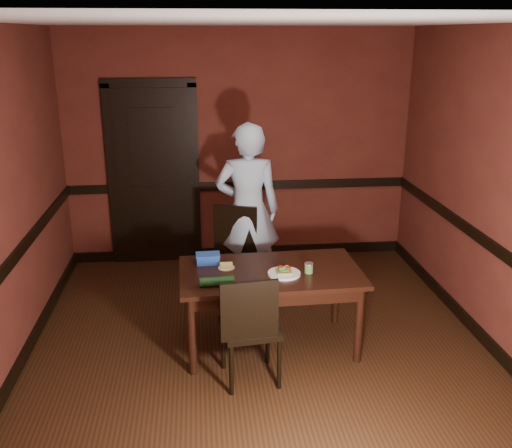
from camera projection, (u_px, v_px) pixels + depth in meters
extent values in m
cube|color=black|center=(260.00, 351.00, 4.94)|extent=(4.00, 4.50, 0.01)
cube|color=silver|center=(261.00, 22.00, 4.08)|extent=(4.00, 4.50, 0.01)
cube|color=#56231A|center=(239.00, 148.00, 6.64)|extent=(4.00, 0.02, 2.70)
cube|color=#56231A|center=(320.00, 352.00, 2.39)|extent=(4.00, 0.02, 2.70)
cube|color=#56231A|center=(501.00, 195.00, 4.71)|extent=(0.02, 4.50, 2.70)
cube|color=black|center=(240.00, 186.00, 6.76)|extent=(4.00, 0.03, 0.10)
cube|color=black|center=(9.00, 265.00, 4.46)|extent=(0.03, 4.50, 0.10)
cube|color=black|center=(492.00, 246.00, 4.85)|extent=(0.03, 4.50, 0.10)
cube|color=black|center=(240.00, 252.00, 7.03)|extent=(4.00, 0.03, 0.12)
cube|color=black|center=(23.00, 358.00, 4.73)|extent=(0.03, 4.50, 0.12)
cube|color=black|center=(479.00, 333.00, 5.12)|extent=(0.03, 4.50, 0.12)
cube|color=black|center=(154.00, 178.00, 6.60)|extent=(0.85, 0.04, 2.05)
cube|color=black|center=(112.00, 179.00, 6.58)|extent=(0.10, 0.06, 2.15)
cube|color=black|center=(195.00, 177.00, 6.67)|extent=(0.10, 0.06, 2.15)
cube|color=black|center=(148.00, 83.00, 6.28)|extent=(1.05, 0.06, 0.10)
cube|color=black|center=(270.00, 309.00, 4.93)|extent=(1.55, 0.90, 0.72)
imported|color=#ACD0EA|center=(248.00, 210.00, 5.82)|extent=(0.68, 0.46, 1.80)
cylinder|color=white|center=(284.00, 274.00, 4.73)|extent=(0.27, 0.27, 0.01)
cube|color=#A58350|center=(284.00, 272.00, 4.73)|extent=(0.13, 0.12, 0.02)
ellipsoid|color=#28852A|center=(284.00, 269.00, 4.72)|extent=(0.12, 0.11, 0.03)
cylinder|color=red|center=(281.00, 267.00, 4.73)|extent=(0.05, 0.05, 0.01)
cylinder|color=red|center=(288.00, 268.00, 4.71)|extent=(0.05, 0.05, 0.01)
cylinder|color=#8BA864|center=(281.00, 269.00, 4.69)|extent=(0.03, 0.03, 0.01)
cylinder|color=#8BA864|center=(287.00, 266.00, 4.74)|extent=(0.03, 0.03, 0.01)
cylinder|color=#8BA864|center=(284.00, 268.00, 4.71)|extent=(0.03, 0.03, 0.01)
cylinder|color=#538040|center=(309.00, 269.00, 4.76)|extent=(0.07, 0.07, 0.08)
cylinder|color=silver|center=(309.00, 264.00, 4.74)|extent=(0.07, 0.07, 0.01)
cylinder|color=white|center=(226.00, 268.00, 4.86)|extent=(0.14, 0.14, 0.01)
cube|color=#EBE66D|center=(226.00, 265.00, 4.85)|extent=(0.11, 0.07, 0.04)
cube|color=blue|center=(208.00, 259.00, 4.95)|extent=(0.20, 0.13, 0.08)
cube|color=blue|center=(208.00, 255.00, 4.94)|extent=(0.21, 0.15, 0.01)
cylinder|color=#11481B|center=(217.00, 281.00, 4.51)|extent=(0.28, 0.09, 0.08)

